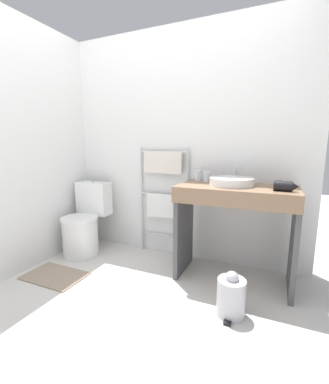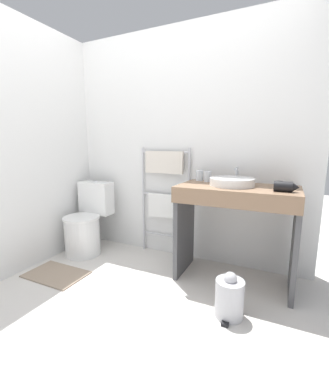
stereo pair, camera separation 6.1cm
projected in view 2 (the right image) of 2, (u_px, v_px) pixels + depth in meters
ground_plane at (103, 328)px, 1.73m from camera, size 12.00×12.00×0.00m
wall_back at (181, 147)px, 2.74m from camera, size 2.69×0.12×2.38m
wall_side at (39, 147)px, 2.64m from camera, size 0.12×1.96×2.38m
toilet at (87, 224)px, 2.91m from camera, size 0.40×0.54×0.80m
towel_radiator at (164, 187)px, 2.77m from camera, size 0.57×0.06×1.19m
vanity_counter at (235, 218)px, 2.22m from camera, size 0.99×0.54×0.87m
sink_basin at (232, 182)px, 2.21m from camera, size 0.38×0.38×0.07m
faucet at (237, 173)px, 2.38m from camera, size 0.02×0.10×0.14m
cup_near_wall at (200, 176)px, 2.51m from camera, size 0.07×0.07×0.10m
cup_near_edge at (208, 177)px, 2.44m from camera, size 0.07×0.07×0.10m
hair_dryer at (285, 186)px, 1.93m from camera, size 0.18×0.16×0.08m
trash_bin at (229, 297)px, 1.83m from camera, size 0.20×0.24×0.34m
bath_mat at (56, 274)px, 2.44m from camera, size 0.56×0.36×0.01m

